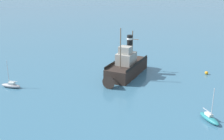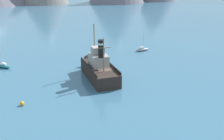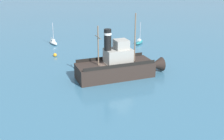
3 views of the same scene
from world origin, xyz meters
The scene contains 5 objects.
ground_plane centered at (0.00, 0.00, 0.00)m, with size 600.00×600.00×0.00m, color #38667F.
old_tugboat centered at (-0.57, 2.03, 1.83)m, with size 4.99×14.55×9.90m.
sailboat_grey centered at (14.55, 17.27, 0.43)m, with size 3.94×1.81×4.90m.
sailboat_teal centered at (-18.49, 13.25, 0.43)m, with size 3.54×3.39×4.90m.
mooring_buoy centered at (-14.57, -6.20, 0.34)m, with size 0.67×0.67×0.67m, color orange.
Camera 1 is at (-22.88, 49.46, 18.65)m, focal length 45.00 mm.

